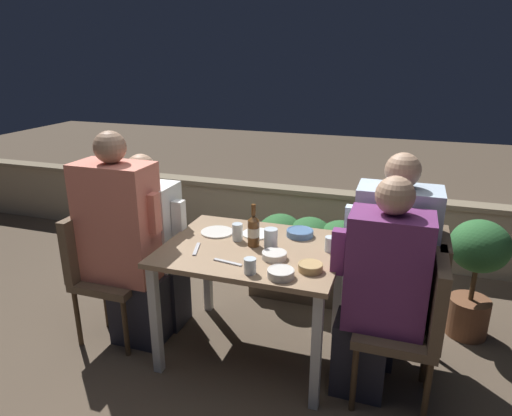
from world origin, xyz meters
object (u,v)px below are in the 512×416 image
object	(u,v)px
person_white_polo	(151,242)
person_purple_stripe	(379,292)
beer_bottle	(254,230)
chair_left_far	(127,250)
chair_right_far	(420,290)
person_coral_top	(124,242)
chair_left_near	(101,263)
person_blue_shirt	(387,264)
potted_plant	(476,267)
chair_right_near	(415,317)

from	to	relation	value
person_white_polo	person_purple_stripe	world-z (taller)	person_purple_stripe
beer_bottle	person_white_polo	bearing A→B (deg)	172.45
chair_left_far	chair_right_far	size ratio (longest dim) A/B	1.00
person_coral_top	chair_left_far	distance (m)	0.32
person_coral_top	chair_right_far	bearing A→B (deg)	8.97
chair_left_near	person_blue_shirt	xyz separation A→B (m)	(1.75, 0.28, 0.14)
person_purple_stripe	beer_bottle	world-z (taller)	person_purple_stripe
chair_left_near	person_white_polo	xyz separation A→B (m)	(0.24, 0.23, 0.08)
potted_plant	beer_bottle	bearing A→B (deg)	-154.80
beer_bottle	chair_left_far	bearing A→B (deg)	173.98
chair_right_far	person_blue_shirt	bearing A→B (deg)	180.00
chair_right_near	chair_right_far	world-z (taller)	same
person_coral_top	chair_right_near	xyz separation A→B (m)	(1.73, -0.02, -0.17)
chair_left_far	person_white_polo	world-z (taller)	person_white_polo
chair_left_near	person_coral_top	bearing A→B (deg)	-0.00
beer_bottle	chair_left_near	bearing A→B (deg)	-172.39
chair_right_near	potted_plant	bearing A→B (deg)	64.26
chair_right_far	chair_left_far	bearing A→B (deg)	-178.69
chair_left_near	person_white_polo	bearing A→B (deg)	44.55
person_blue_shirt	potted_plant	size ratio (longest dim) A/B	1.61
chair_left_near	chair_right_far	distance (m)	1.96
person_coral_top	chair_right_far	distance (m)	1.78
chair_left_near	beer_bottle	size ratio (longest dim) A/B	3.29
person_blue_shirt	potted_plant	distance (m)	0.72
chair_left_far	person_purple_stripe	xyz separation A→B (m)	(1.68, -0.26, 0.11)
chair_left_far	chair_right_far	world-z (taller)	same
chair_right_far	person_white_polo	bearing A→B (deg)	-178.54
person_blue_shirt	chair_right_near	bearing A→B (deg)	-60.66
beer_bottle	person_blue_shirt	bearing A→B (deg)	10.77
person_white_polo	person_purple_stripe	distance (m)	1.51
person_purple_stripe	beer_bottle	xyz separation A→B (m)	(-0.73, 0.16, 0.19)
person_blue_shirt	potted_plant	bearing A→B (deg)	40.89
person_blue_shirt	beer_bottle	world-z (taller)	person_blue_shirt
chair_right_far	potted_plant	xyz separation A→B (m)	(0.35, 0.46, -0.02)
person_purple_stripe	person_blue_shirt	world-z (taller)	person_blue_shirt
chair_right_far	beer_bottle	xyz separation A→B (m)	(-0.95, -0.14, 0.30)
chair_left_far	chair_right_far	xyz separation A→B (m)	(1.90, 0.04, 0.00)
person_coral_top	chair_left_near	bearing A→B (deg)	180.00
chair_right_far	beer_bottle	size ratio (longest dim) A/B	3.29
person_white_polo	potted_plant	distance (m)	2.11
chair_right_near	beer_bottle	world-z (taller)	beer_bottle
person_blue_shirt	person_coral_top	bearing A→B (deg)	-169.95
person_coral_top	beer_bottle	world-z (taller)	person_coral_top
person_purple_stripe	chair_left_far	bearing A→B (deg)	171.36
person_coral_top	person_white_polo	xyz separation A→B (m)	(0.05, 0.23, -0.09)
chair_left_far	chair_right_near	bearing A→B (deg)	-7.76
person_coral_top	beer_bottle	size ratio (longest dim) A/B	5.32
chair_left_far	beer_bottle	xyz separation A→B (m)	(0.95, -0.10, 0.30)
person_purple_stripe	person_coral_top	bearing A→B (deg)	179.16
chair_left_far	chair_right_near	xyz separation A→B (m)	(1.88, -0.26, 0.00)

